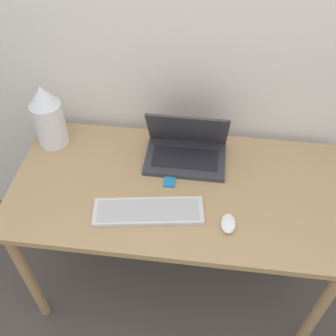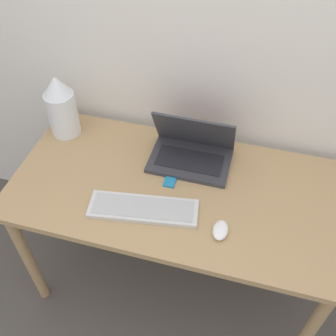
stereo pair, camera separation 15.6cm
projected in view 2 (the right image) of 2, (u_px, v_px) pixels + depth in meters
ground_plane at (157, 336)px, 1.93m from camera, size 12.00×12.00×0.00m
wall_back at (205, 24)px, 1.52m from camera, size 6.00×0.05×2.50m
desk at (176, 201)px, 1.69m from camera, size 1.38×0.68×0.74m
laptop at (192, 150)px, 1.70m from camera, size 0.35×0.24×0.23m
keyboard at (143, 209)px, 1.53m from camera, size 0.44×0.19×0.02m
mouse at (220, 230)px, 1.46m from camera, size 0.06×0.09×0.03m
vase at (61, 106)px, 1.76m from camera, size 0.13×0.13×0.30m
mp3_player at (170, 182)px, 1.64m from camera, size 0.05×0.06×0.01m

